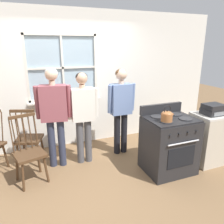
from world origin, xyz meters
TOP-DOWN VIEW (x-y plane):
  - ground_plane at (0.00, 0.00)m, footprint 16.00×16.00m
  - wall_back at (0.02, 1.40)m, footprint 6.40×0.16m
  - chair_by_window at (-0.96, 0.26)m, footprint 0.51×0.50m
  - chair_near_wall at (-0.96, 0.82)m, footprint 0.53×0.52m
  - person_elderly_left at (-0.52, 0.58)m, footprint 0.59×0.29m
  - person_teen_center at (-0.05, 0.53)m, footprint 0.54×0.23m
  - person_adult_right at (0.69, 0.62)m, footprint 0.53×0.22m
  - stove at (1.17, -0.25)m, footprint 0.78×0.68m
  - kettle at (1.00, -0.38)m, footprint 0.21×0.17m
  - potted_plant at (-0.35, 1.31)m, footprint 0.12×0.11m
  - side_counter at (2.00, -0.26)m, footprint 0.55×0.50m
  - stereo at (2.00, -0.29)m, footprint 0.34×0.29m

SIDE VIEW (x-z plane):
  - ground_plane at x=0.00m, z-range 0.00..0.00m
  - side_counter at x=2.00m, z-range 0.00..0.90m
  - chair_by_window at x=-0.96m, z-range -0.06..0.99m
  - chair_near_wall at x=-0.96m, z-range -0.06..0.99m
  - stove at x=1.17m, z-range -0.07..1.01m
  - person_teen_center at x=-0.05m, z-range 0.16..1.76m
  - person_adult_right at x=0.69m, z-range 0.17..1.80m
  - stereo at x=2.00m, z-range 0.90..1.08m
  - kettle at x=1.00m, z-range 0.90..1.15m
  - person_elderly_left at x=-0.52m, z-range 0.18..1.87m
  - potted_plant at x=-0.35m, z-range 0.92..1.21m
  - wall_back at x=0.02m, z-range -0.02..2.68m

